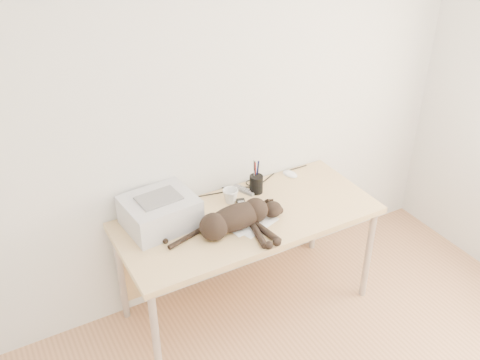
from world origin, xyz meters
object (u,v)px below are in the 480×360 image
pen_cup (256,184)px  mouse (290,172)px  desk (241,226)px  cat (234,220)px  printer (160,212)px  mug (230,196)px

pen_cup → mouse: pen_cup is taller
desk → cat: bearing=-130.2°
printer → cat: bearing=-36.7°
mouse → cat: bearing=-167.3°
desk → mug: bearing=105.3°
desk → pen_cup: 0.29m
printer → pen_cup: (0.68, 0.04, -0.03)m
printer → mug: size_ratio=4.40×
mug → mouse: size_ratio=0.84×
desk → mouse: size_ratio=13.52×
printer → mug: (0.47, 0.01, -0.05)m
desk → mouse: bearing=21.5°
mug → mouse: mug is taller
mouse → mug: bearing=173.6°
cat → mouse: 0.74m
printer → mouse: bearing=6.3°
cat → mug: (0.12, 0.27, -0.03)m
cat → pen_cup: 0.44m
mug → printer: bearing=-178.7°
cat → pen_cup: (0.33, 0.30, -0.01)m
desk → mouse: mouse is taller
printer → mug: printer is taller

